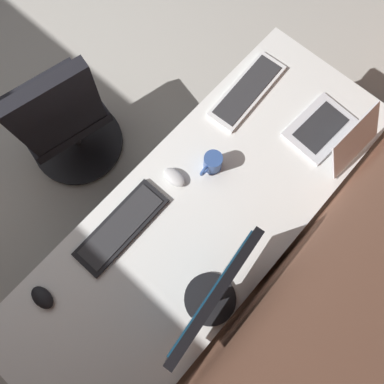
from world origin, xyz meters
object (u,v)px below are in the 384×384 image
Objects in this scene: keyboard_main at (121,227)px; mouse_spare at (174,177)px; mouse_main at (42,298)px; office_chair at (63,120)px; laptop_leftmost at (334,133)px; monitor_primary at (213,297)px; keyboard_spare at (247,91)px; coffee_mug at (212,163)px; drawer_pedestal at (219,219)px.

mouse_spare is (-0.30, 0.02, 0.01)m from keyboard_main.
mouse_main is 0.95m from office_chair.
laptop_leftmost is at bearing 155.97° from keyboard_main.
mouse_spare reaches higher than keyboard_main.
laptop_leftmost is 0.97m from keyboard_main.
monitor_primary is 1.11× the size of keyboard_spare.
mouse_spare is at bearing -122.06° from monitor_primary.
laptop_leftmost is 0.73× the size of keyboard_spare.
monitor_primary is 0.95m from keyboard_spare.
mouse_main and mouse_spare have the same top height.
mouse_spare is 0.11× the size of office_chair.
keyboard_main is 0.82m from keyboard_spare.
coffee_mug is (0.38, 0.12, 0.03)m from keyboard_spare.
keyboard_spare is (0.07, -0.41, -0.04)m from laptop_leftmost.
drawer_pedestal is 6.68× the size of mouse_spare.
drawer_pedestal is at bearing 148.03° from keyboard_main.
laptop_leftmost is (-0.86, -0.05, -0.18)m from monitor_primary.
mouse_spare is (-0.27, -0.43, -0.21)m from monitor_primary.
drawer_pedestal is at bearing 62.97° from coffee_mug.
keyboard_main is (0.37, -0.23, 0.39)m from drawer_pedestal.
mouse_spare reaches higher than keyboard_spare.
office_chair reaches higher than mouse_main.
mouse_spare is (-0.69, 0.05, 0.00)m from mouse_main.
coffee_mug reaches higher than drawer_pedestal.
monitor_primary is at bearing 81.17° from office_chair.
monitor_primary is at bearing 93.56° from keyboard_main.
office_chair is at bearing -106.34° from keyboard_main.
office_chair is (-0.18, -1.16, -0.50)m from monitor_primary.
keyboard_main is (0.03, -0.45, -0.22)m from monitor_primary.
monitor_primary reaches higher than office_chair.
monitor_primary reaches higher than drawer_pedestal.
office_chair is (0.17, -0.94, 0.11)m from drawer_pedestal.
mouse_spare is at bearing 3.94° from keyboard_spare.
keyboard_spare is at bearing -150.59° from drawer_pedestal.
monitor_primary is (0.35, 0.21, 0.61)m from drawer_pedestal.
coffee_mug is 0.12× the size of office_chair.
drawer_pedestal is 6.68× the size of mouse_main.
coffee_mug is (-0.15, 0.08, 0.03)m from mouse_spare.
office_chair is (0.68, -1.10, -0.32)m from laptop_leftmost.
coffee_mug reaches higher than keyboard_spare.
office_chair is at bearing -58.29° from laptop_leftmost.
laptop_leftmost reaches higher than drawer_pedestal.
office_chair is (0.61, -0.69, -0.28)m from keyboard_spare.
mouse_main is at bearing -0.51° from keyboard_spare.
monitor_primary is 4.01× the size of coffee_mug.
drawer_pedestal is 0.45m from coffee_mug.
keyboard_spare is at bearing 131.74° from office_chair.
monitor_primary is 1.27m from office_chair.
keyboard_main is at bearing -86.44° from monitor_primary.
mouse_main is (0.42, -0.48, -0.21)m from monitor_primary.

